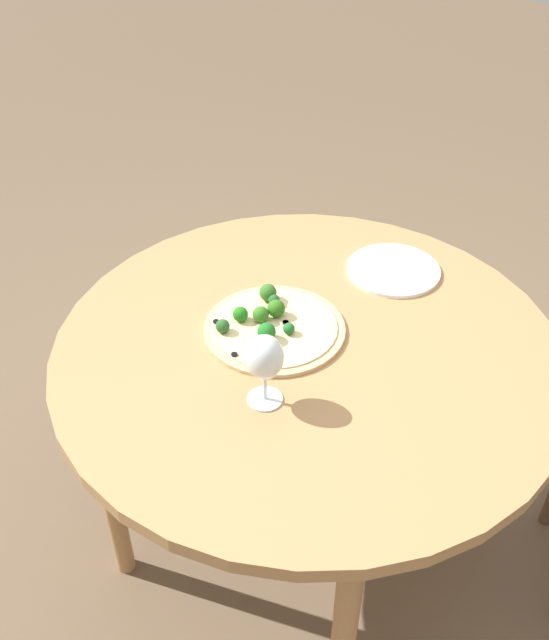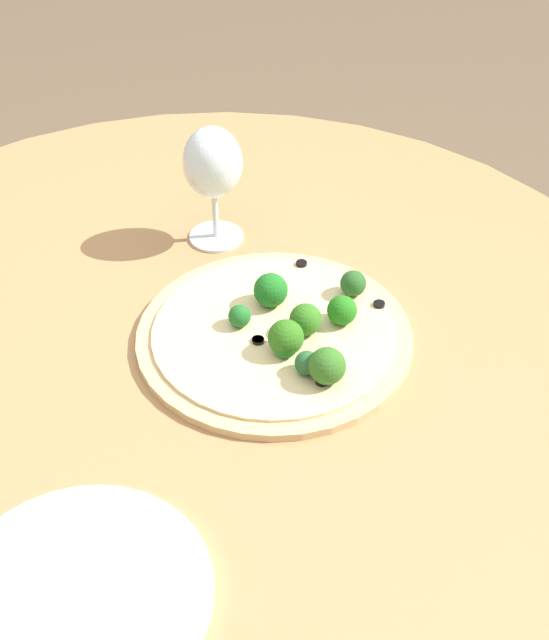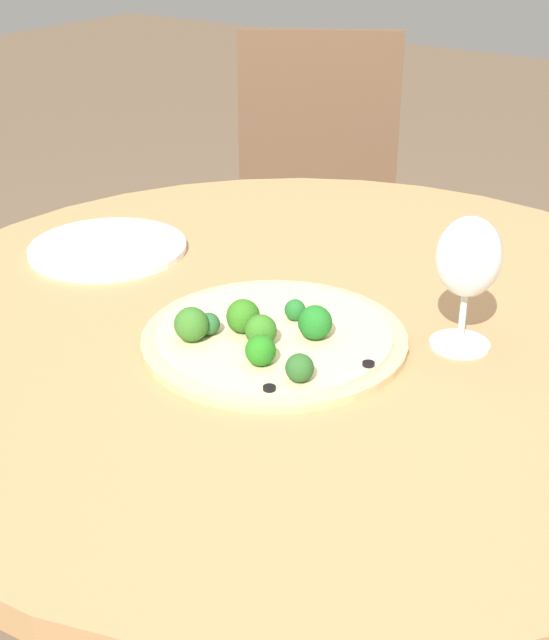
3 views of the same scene
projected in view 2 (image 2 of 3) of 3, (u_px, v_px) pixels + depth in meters
dining_table at (204, 381)px, 1.09m from camera, size 1.13×1.13×0.77m
pizza at (281, 333)px, 1.03m from camera, size 0.32×0.32×0.06m
wine_glass at (213, 166)px, 1.12m from camera, size 0.08×0.08×0.16m
plate_near at (79, 594)px, 0.77m from camera, size 0.23×0.23×0.01m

